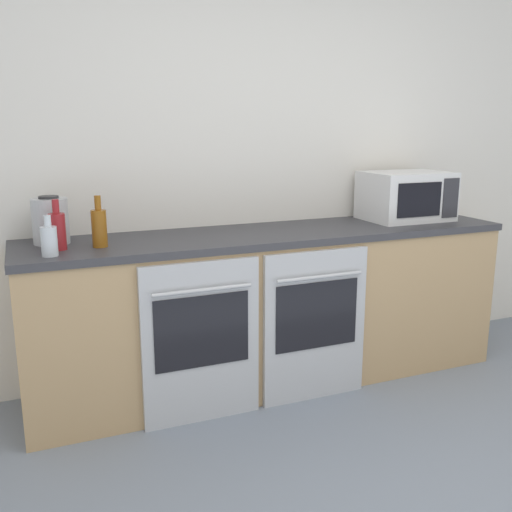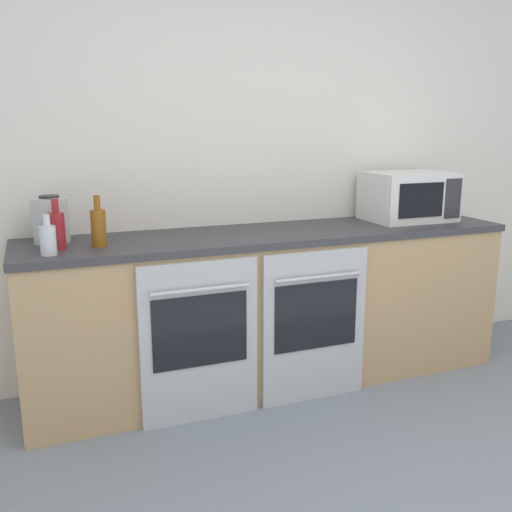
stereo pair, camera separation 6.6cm
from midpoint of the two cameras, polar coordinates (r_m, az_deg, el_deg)
wall_back at (r=3.50m, az=-1.05°, el=9.77°), size 10.00×0.06×2.60m
counter_back at (r=3.36m, az=1.08°, el=-5.11°), size 2.80×0.62×0.91m
oven_left at (r=2.91m, az=-6.11°, el=-8.53°), size 0.61×0.06×0.85m
oven_right at (r=3.14m, az=5.36°, el=-6.88°), size 0.61×0.06×0.85m
microwave at (r=3.75m, az=14.28°, el=5.85°), size 0.52×0.39×0.30m
bottle_amber at (r=2.92m, az=-16.03°, el=2.81°), size 0.07×0.07×0.26m
bottle_clear at (r=2.79m, az=-20.63°, el=1.49°), size 0.07×0.07×0.19m
bottle_red at (r=2.92m, az=-19.85°, el=2.45°), size 0.08×0.08×0.25m
kettle at (r=3.08m, az=-20.44°, el=3.32°), size 0.18×0.18×0.24m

